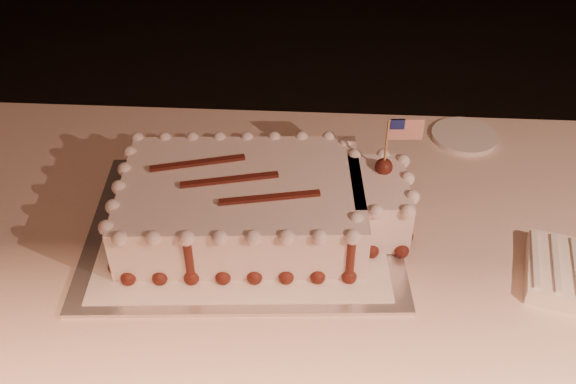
# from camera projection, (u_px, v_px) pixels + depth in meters

# --- Properties ---
(banquet_table) EXTENTS (2.40, 0.80, 0.75)m
(banquet_table) POSITION_uv_depth(u_px,v_px,m) (388.00, 360.00, 1.39)
(banquet_table) COLOR beige
(banquet_table) RESTS_ON ground
(cake_board) EXTENTS (0.58, 0.45, 0.01)m
(cake_board) POSITION_uv_depth(u_px,v_px,m) (244.00, 227.00, 1.16)
(cake_board) COLOR beige
(cake_board) RESTS_ON banquet_table
(doily) EXTENTS (0.52, 0.41, 0.00)m
(doily) POSITION_uv_depth(u_px,v_px,m) (244.00, 225.00, 1.16)
(doily) COLOR white
(doily) RESTS_ON cake_board
(sheet_cake) EXTENTS (0.53, 0.33, 0.21)m
(sheet_cake) POSITION_uv_depth(u_px,v_px,m) (259.00, 203.00, 1.13)
(sheet_cake) COLOR white
(sheet_cake) RESTS_ON doily
(side_plate) EXTENTS (0.14, 0.14, 0.01)m
(side_plate) POSITION_uv_depth(u_px,v_px,m) (464.00, 136.00, 1.39)
(side_plate) COLOR white
(side_plate) RESTS_ON banquet_table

